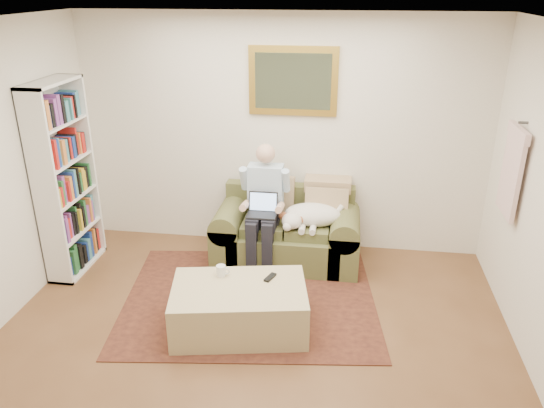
% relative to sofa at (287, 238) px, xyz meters
% --- Properties ---
extents(room_shell, '(4.51, 5.00, 2.61)m').
position_rel_sofa_xyz_m(room_shell, '(-0.13, -1.71, 1.03)').
color(room_shell, brown).
rests_on(room_shell, ground).
extents(rug, '(2.63, 2.21, 0.01)m').
position_rel_sofa_xyz_m(rug, '(-0.26, -0.84, -0.27)').
color(rug, '#321814').
rests_on(rug, room_shell).
extents(sofa, '(1.57, 0.80, 0.94)m').
position_rel_sofa_xyz_m(sofa, '(0.00, 0.00, 0.00)').
color(sofa, brown).
rests_on(sofa, room_shell).
extents(seated_man, '(0.52, 0.74, 1.32)m').
position_rel_sofa_xyz_m(seated_man, '(-0.23, -0.14, 0.39)').
color(seated_man, '#8CB4D8').
rests_on(seated_man, sofa).
extents(laptop, '(0.30, 0.24, 0.22)m').
position_rel_sofa_xyz_m(laptop, '(-0.23, -0.20, 0.42)').
color(laptop, black).
rests_on(laptop, seated_man).
extents(sleeping_dog, '(0.64, 0.41, 0.24)m').
position_rel_sofa_xyz_m(sleeping_dog, '(0.28, -0.08, 0.33)').
color(sleeping_dog, white).
rests_on(sleeping_dog, sofa).
extents(ottoman, '(1.28, 0.94, 0.42)m').
position_rel_sofa_xyz_m(ottoman, '(-0.26, -1.32, -0.06)').
color(ottoman, '#CAB787').
rests_on(ottoman, room_shell).
extents(coffee_mug, '(0.08, 0.08, 0.10)m').
position_rel_sofa_xyz_m(coffee_mug, '(-0.46, -1.15, 0.20)').
color(coffee_mug, white).
rests_on(coffee_mug, ottoman).
extents(tv_remote, '(0.10, 0.16, 0.02)m').
position_rel_sofa_xyz_m(tv_remote, '(-0.02, -1.13, 0.16)').
color(tv_remote, black).
rests_on(tv_remote, ottoman).
extents(bookshelf, '(0.28, 0.80, 2.00)m').
position_rel_sofa_xyz_m(bookshelf, '(-2.23, -0.47, 0.73)').
color(bookshelf, white).
rests_on(bookshelf, room_shell).
extents(wall_mirror, '(0.94, 0.04, 0.72)m').
position_rel_sofa_xyz_m(wall_mirror, '(0.00, 0.40, 1.63)').
color(wall_mirror, gold).
rests_on(wall_mirror, room_shell).
extents(hanging_shirt, '(0.06, 0.52, 0.90)m').
position_rel_sofa_xyz_m(hanging_shirt, '(2.06, -0.47, 1.08)').
color(hanging_shirt, beige).
rests_on(hanging_shirt, room_shell).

